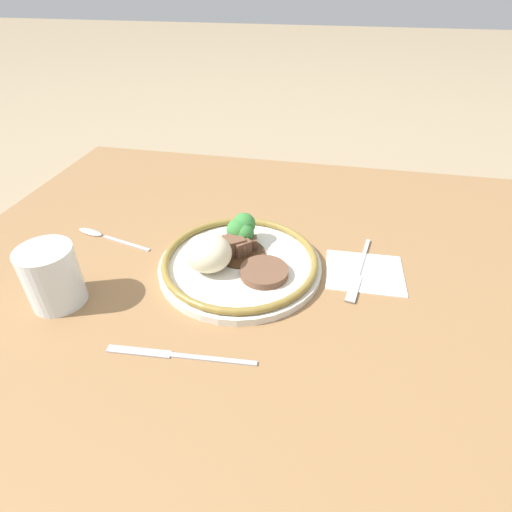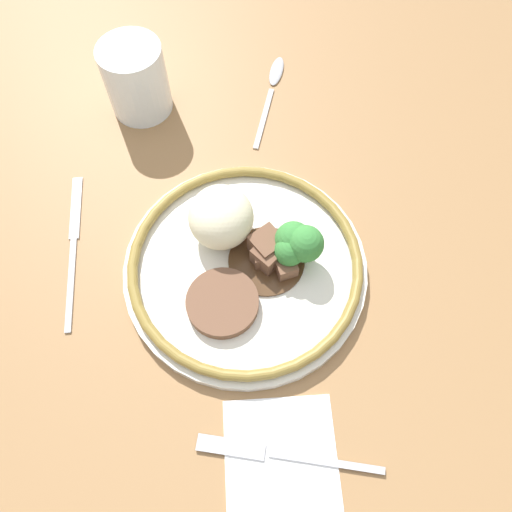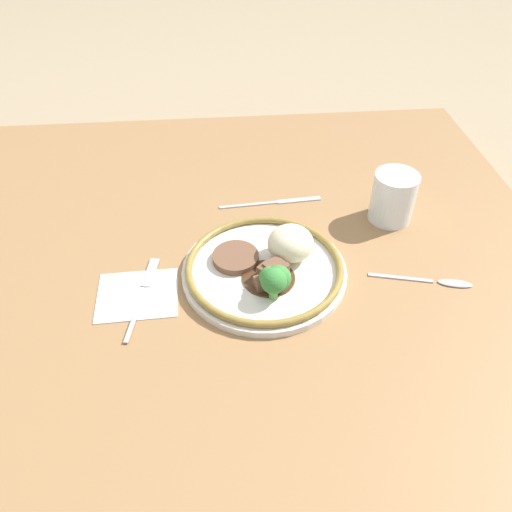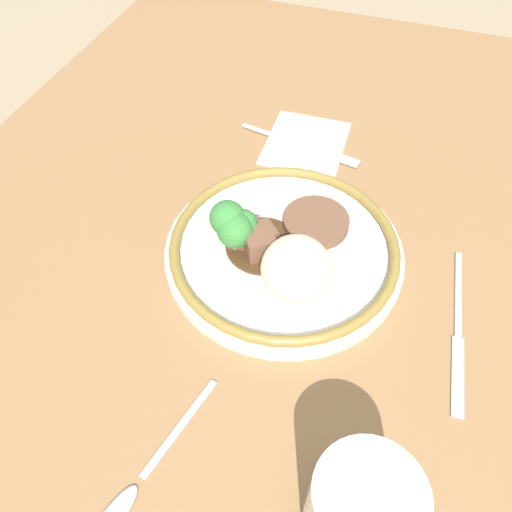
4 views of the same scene
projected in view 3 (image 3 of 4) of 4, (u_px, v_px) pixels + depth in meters
ground_plane at (236, 275)px, 0.91m from camera, size 8.00×8.00×0.00m
dining_table at (235, 265)px, 0.90m from camera, size 1.16×1.06×0.05m
napkin at (137, 295)px, 0.80m from camera, size 0.13×0.11×0.00m
plate at (268, 266)px, 0.83m from camera, size 0.28×0.28×0.07m
juice_glass at (393, 199)px, 0.93m from camera, size 0.08×0.08×0.10m
fork at (145, 289)px, 0.81m from camera, size 0.04×0.18×0.00m
knife at (275, 202)px, 0.99m from camera, size 0.20×0.02×0.00m
spoon at (441, 282)px, 0.82m from camera, size 0.17×0.05×0.01m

